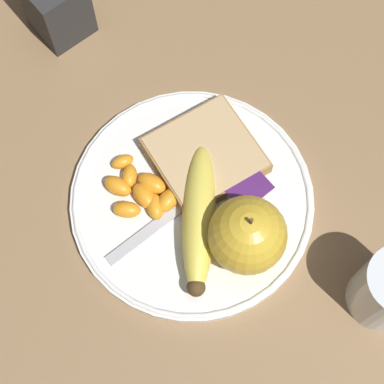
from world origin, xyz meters
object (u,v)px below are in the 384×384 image
(bread_slice, at_px, (205,155))
(condiment_caddy, at_px, (57,6))
(apple, at_px, (247,235))
(banana, at_px, (199,219))
(jam_packet, at_px, (247,191))
(plate, at_px, (192,200))
(fork, at_px, (193,199))

(bread_slice, relative_size, condiment_caddy, 1.47)
(apple, distance_m, banana, 0.06)
(jam_packet, bearing_deg, plate, 145.30)
(apple, relative_size, fork, 0.47)
(banana, distance_m, bread_slice, 0.08)
(banana, height_order, condiment_caddy, condiment_caddy)
(banana, relative_size, condiment_caddy, 1.75)
(jam_packet, bearing_deg, bread_slice, 97.92)
(banana, relative_size, bread_slice, 1.18)
(banana, bearing_deg, bread_slice, 45.09)
(fork, distance_m, condiment_caddy, 0.29)
(jam_packet, distance_m, condiment_caddy, 0.32)
(banana, distance_m, jam_packet, 0.06)
(plate, height_order, banana, banana)
(fork, bearing_deg, apple, -83.50)
(bread_slice, xyz_separation_m, condiment_caddy, (-0.02, 0.26, 0.02))
(plate, height_order, condiment_caddy, condiment_caddy)
(plate, relative_size, jam_packet, 5.98)
(banana, height_order, bread_slice, banana)
(plate, xyz_separation_m, jam_packet, (0.05, -0.03, 0.01))
(condiment_caddy, bearing_deg, banana, -96.84)
(apple, height_order, banana, apple)
(banana, height_order, fork, banana)
(plate, distance_m, condiment_caddy, 0.29)
(condiment_caddy, bearing_deg, fork, -94.76)
(plate, xyz_separation_m, banana, (-0.01, -0.03, 0.02))
(plate, distance_m, bread_slice, 0.05)
(apple, height_order, bread_slice, apple)
(apple, relative_size, banana, 0.62)
(fork, relative_size, jam_packet, 4.29)
(plate, bearing_deg, apple, -83.71)
(apple, relative_size, jam_packet, 2.01)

